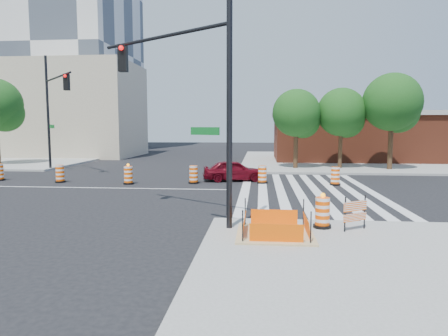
{
  "coord_description": "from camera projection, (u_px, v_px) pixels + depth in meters",
  "views": [
    {
      "loc": [
        8.55,
        -20.36,
        3.28
      ],
      "look_at": [
        6.93,
        -2.54,
        1.4
      ],
      "focal_mm": 32.0,
      "sensor_mm": 36.0,
      "label": 1
    }
  ],
  "objects": [
    {
      "name": "ground",
      "position": [
        99.0,
        188.0,
        21.28
      ],
      "size": [
        120.0,
        120.0,
        0.0
      ],
      "primitive_type": "plane",
      "color": "black",
      "rests_on": "ground"
    },
    {
      "name": "sidewalk_ne",
      "position": [
        361.0,
        160.0,
        37.48
      ],
      "size": [
        22.0,
        22.0,
        0.15
      ],
      "primitive_type": "cube",
      "color": "gray",
      "rests_on": "ground"
    },
    {
      "name": "crosswalk_east",
      "position": [
        307.0,
        191.0,
        20.3
      ],
      "size": [
        6.75,
        13.5,
        0.01
      ],
      "color": "silver",
      "rests_on": "ground"
    },
    {
      "name": "lane_centerline",
      "position": [
        99.0,
        188.0,
        21.28
      ],
      "size": [
        14.0,
        0.12,
        0.01
      ],
      "primitive_type": "cube",
      "color": "silver",
      "rests_on": "ground"
    },
    {
      "name": "excavation_pit",
      "position": [
        275.0,
        232.0,
        11.53
      ],
      "size": [
        2.2,
        2.2,
        0.9
      ],
      "color": "tan",
      "rests_on": "ground"
    },
    {
      "name": "brick_storefront",
      "position": [
        362.0,
        137.0,
        37.25
      ],
      "size": [
        16.5,
        8.5,
        4.6
      ],
      "color": "brown",
      "rests_on": "ground"
    },
    {
      "name": "beige_midrise",
      "position": [
        72.0,
        110.0,
        43.62
      ],
      "size": [
        14.0,
        10.0,
        10.0
      ],
      "primitive_type": "cube",
      "color": "tan",
      "rests_on": "ground"
    },
    {
      "name": "red_coupe",
      "position": [
        234.0,
        170.0,
        23.96
      ],
      "size": [
        3.94,
        2.16,
        1.27
      ],
      "primitive_type": "imported",
      "rotation": [
        0.0,
        0.0,
        1.76
      ],
      "color": "#5A0712",
      "rests_on": "ground"
    },
    {
      "name": "signal_pole_se",
      "position": [
        189.0,
        77.0,
        12.89
      ],
      "size": [
        5.08,
        3.43,
        7.93
      ],
      "rotation": [
        0.0,
        0.0,
        2.56
      ],
      "color": "black",
      "rests_on": "ground"
    },
    {
      "name": "signal_pole_nw",
      "position": [
        53.0,
        101.0,
        28.19
      ],
      "size": [
        4.26,
        4.79,
        8.29
      ],
      "rotation": [
        0.0,
        0.0,
        -0.85
      ],
      "color": "black",
      "rests_on": "ground"
    },
    {
      "name": "pit_drum",
      "position": [
        322.0,
        213.0,
        12.31
      ],
      "size": [
        0.55,
        0.55,
        1.09
      ],
      "color": "black",
      "rests_on": "ground"
    },
    {
      "name": "barricade",
      "position": [
        355.0,
        211.0,
        11.99
      ],
      "size": [
        0.78,
        0.52,
        1.05
      ],
      "rotation": [
        0.0,
        0.0,
        0.57
      ],
      "color": "#FF5705",
      "rests_on": "ground"
    },
    {
      "name": "tree_north_c",
      "position": [
        297.0,
        116.0,
        29.7
      ],
      "size": [
        3.59,
        3.55,
        6.03
      ],
      "color": "#382314",
      "rests_on": "ground"
    },
    {
      "name": "tree_north_d",
      "position": [
        342.0,
        115.0,
        29.76
      ],
      "size": [
        3.6,
        3.6,
        6.12
      ],
      "color": "#382314",
      "rests_on": "ground"
    },
    {
      "name": "tree_north_e",
      "position": [
        393.0,
        106.0,
        28.78
      ],
      "size": [
        4.17,
        4.17,
        7.09
      ],
      "color": "#382314",
      "rests_on": "ground"
    },
    {
      "name": "median_drum_2",
      "position": [
        60.0,
        174.0,
        23.29
      ],
      "size": [
        0.6,
        0.6,
        1.02
      ],
      "color": "black",
      "rests_on": "ground"
    },
    {
      "name": "median_drum_3",
      "position": [
        128.0,
        176.0,
        22.59
      ],
      "size": [
        0.6,
        0.6,
        1.18
      ],
      "color": "black",
      "rests_on": "ground"
    },
    {
      "name": "median_drum_4",
      "position": [
        194.0,
        175.0,
        22.87
      ],
      "size": [
        0.6,
        0.6,
        1.02
      ],
      "color": "black",
      "rests_on": "ground"
    },
    {
      "name": "median_drum_5",
      "position": [
        262.0,
        175.0,
        22.87
      ],
      "size": [
        0.6,
        0.6,
        1.02
      ],
      "color": "black",
      "rests_on": "ground"
    },
    {
      "name": "median_drum_6",
      "position": [
        335.0,
        177.0,
        22.17
      ],
      "size": [
        0.6,
        0.6,
        1.02
      ],
      "color": "black",
      "rests_on": "ground"
    }
  ]
}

